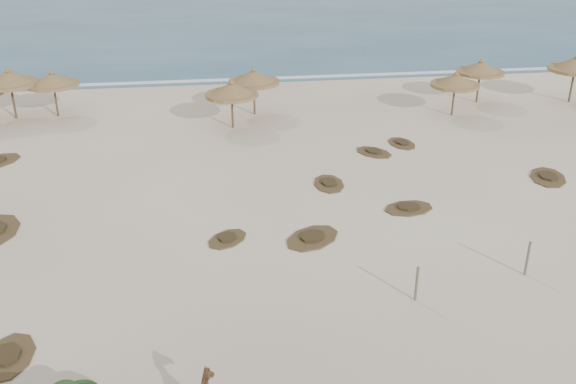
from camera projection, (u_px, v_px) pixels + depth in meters
name	position (u px, v px, depth m)	size (l,w,h in m)	color
ground	(240.00, 293.00, 20.40)	(160.00, 160.00, 0.00)	#F9ECCD
foam_line	(214.00, 80.00, 43.76)	(70.00, 0.60, 0.01)	white
palapa_0	(9.00, 79.00, 35.42)	(3.75, 3.75, 2.94)	brown
palapa_2	(53.00, 80.00, 35.86)	(3.72, 3.72, 2.71)	brown
palapa_3	(232.00, 90.00, 34.04)	(3.69, 3.69, 2.69)	brown
palapa_4	(254.00, 78.00, 36.18)	(3.64, 3.64, 2.75)	brown
palapa_5	(455.00, 81.00, 36.02)	(3.03, 3.03, 2.61)	brown
palapa_6	(481.00, 68.00, 38.36)	(3.78, 3.78, 2.70)	brown
palapa_7	(576.00, 65.00, 38.30)	(3.95, 3.95, 2.95)	brown
fence_post_near	(417.00, 284.00, 19.80)	(0.09, 0.09, 1.19)	#706554
fence_post_far	(527.00, 258.00, 21.12)	(0.09, 0.09, 1.25)	#706554
scrub_2	(227.00, 239.00, 23.52)	(2.01, 2.04, 0.16)	brown
scrub_3	(329.00, 183.00, 28.02)	(1.39, 2.07, 0.16)	brown
scrub_4	(408.00, 208.00, 25.83)	(2.31, 1.74, 0.16)	brown
scrub_5	(548.00, 177.00, 28.66)	(2.33, 2.78, 0.16)	brown
scrub_7	(374.00, 152.00, 31.45)	(2.20, 2.32, 0.16)	brown
scrub_9	(312.00, 238.00, 23.59)	(2.79, 2.69, 0.16)	brown
scrub_10	(402.00, 143.00, 32.57)	(1.54, 2.07, 0.16)	brown
scrub_11	(8.00, 357.00, 17.50)	(1.49, 2.21, 0.16)	brown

